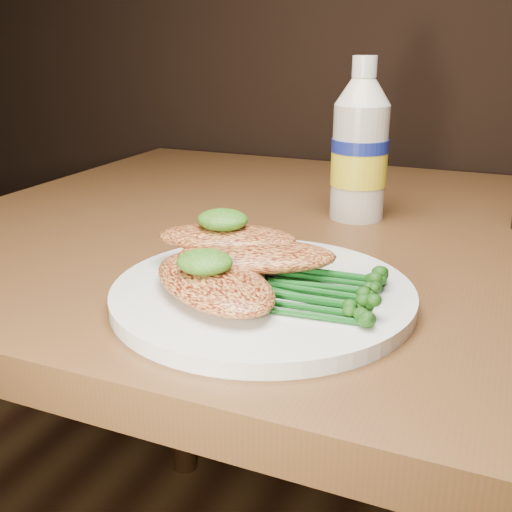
% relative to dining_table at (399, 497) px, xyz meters
% --- Properties ---
extents(dining_table, '(1.20, 0.80, 0.75)m').
position_rel_dining_table_xyz_m(dining_table, '(0.00, 0.00, 0.00)').
color(dining_table, '#4C3317').
rests_on(dining_table, floor).
extents(plate, '(0.27, 0.27, 0.01)m').
position_rel_dining_table_xyz_m(plate, '(-0.11, -0.24, 0.38)').
color(plate, silver).
rests_on(plate, dining_table).
extents(chicken_front, '(0.17, 0.15, 0.02)m').
position_rel_dining_table_xyz_m(chicken_front, '(-0.14, -0.27, 0.40)').
color(chicken_front, '#D08442').
rests_on(chicken_front, plate).
extents(chicken_mid, '(0.16, 0.12, 0.02)m').
position_rel_dining_table_xyz_m(chicken_mid, '(-0.12, -0.22, 0.41)').
color(chicken_mid, '#D08442').
rests_on(chicken_mid, plate).
extents(chicken_back, '(0.14, 0.10, 0.02)m').
position_rel_dining_table_xyz_m(chicken_back, '(-0.16, -0.20, 0.42)').
color(chicken_back, '#D08442').
rests_on(chicken_back, plate).
extents(pesto_front, '(0.05, 0.05, 0.02)m').
position_rel_dining_table_xyz_m(pesto_front, '(-0.14, -0.27, 0.42)').
color(pesto_front, '#0F3508').
rests_on(pesto_front, chicken_front).
extents(pesto_back, '(0.06, 0.06, 0.02)m').
position_rel_dining_table_xyz_m(pesto_back, '(-0.16, -0.20, 0.43)').
color(pesto_back, '#0F3508').
rests_on(pesto_back, chicken_back).
extents(broccolini_bundle, '(0.14, 0.12, 0.02)m').
position_rel_dining_table_xyz_m(broccolini_bundle, '(-0.06, -0.24, 0.40)').
color(broccolini_bundle, '#104A16').
rests_on(broccolini_bundle, plate).
extents(mayo_bottle, '(0.08, 0.08, 0.20)m').
position_rel_dining_table_xyz_m(mayo_bottle, '(-0.09, 0.05, 0.47)').
color(mayo_bottle, beige).
rests_on(mayo_bottle, dining_table).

